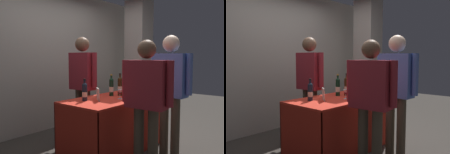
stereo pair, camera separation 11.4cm
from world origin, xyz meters
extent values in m
plane|color=#38332D|center=(0.00, 0.00, 0.00)|extent=(12.00, 12.00, 0.00)
cube|color=#9E998E|center=(0.00, 1.62, 1.32)|extent=(6.93, 0.12, 2.63)
cube|color=gray|center=(1.82, 0.74, 1.57)|extent=(0.45, 0.45, 3.15)
cube|color=red|center=(0.00, 0.00, 0.75)|extent=(1.42, 0.79, 0.02)
cube|color=#A32519|center=(0.00, -0.39, 0.37)|extent=(1.42, 0.01, 0.74)
cube|color=#A32519|center=(0.00, 0.39, 0.37)|extent=(1.42, 0.01, 0.74)
cube|color=#A32519|center=(-0.71, 0.00, 0.37)|extent=(0.01, 0.79, 0.74)
cube|color=#A32519|center=(0.71, 0.00, 0.37)|extent=(0.01, 0.79, 0.74)
cylinder|color=black|center=(0.14, 0.13, 0.88)|extent=(0.07, 0.07, 0.23)
sphere|color=black|center=(0.14, 0.13, 1.00)|extent=(0.06, 0.06, 0.06)
cylinder|color=black|center=(0.14, 0.13, 1.04)|extent=(0.03, 0.03, 0.07)
cylinder|color=#B7932D|center=(0.14, 0.13, 1.08)|extent=(0.03, 0.03, 0.02)
cylinder|color=beige|center=(0.14, 0.13, 0.86)|extent=(0.07, 0.07, 0.07)
cylinder|color=#38230F|center=(0.25, 0.05, 0.89)|extent=(0.07, 0.07, 0.24)
sphere|color=#38230F|center=(0.25, 0.05, 1.01)|extent=(0.07, 0.07, 0.07)
cylinder|color=#38230F|center=(0.25, 0.05, 1.05)|extent=(0.03, 0.03, 0.08)
cylinder|color=black|center=(0.25, 0.05, 1.09)|extent=(0.03, 0.03, 0.02)
cylinder|color=beige|center=(0.25, 0.05, 0.87)|extent=(0.07, 0.07, 0.08)
cylinder|color=black|center=(0.32, -0.06, 0.87)|extent=(0.07, 0.07, 0.22)
sphere|color=black|center=(0.32, -0.06, 0.98)|extent=(0.06, 0.06, 0.06)
cylinder|color=black|center=(0.32, -0.06, 1.02)|extent=(0.02, 0.02, 0.08)
cylinder|color=maroon|center=(0.32, -0.06, 1.07)|extent=(0.03, 0.03, 0.02)
cylinder|color=beige|center=(0.32, -0.06, 0.86)|extent=(0.07, 0.07, 0.07)
cylinder|color=#192333|center=(-0.40, 0.15, 0.87)|extent=(0.07, 0.07, 0.21)
sphere|color=#192333|center=(-0.40, 0.15, 0.97)|extent=(0.07, 0.07, 0.07)
cylinder|color=#192333|center=(-0.40, 0.15, 1.01)|extent=(0.03, 0.03, 0.07)
cylinder|color=black|center=(-0.40, 0.15, 1.05)|extent=(0.03, 0.03, 0.02)
cylinder|color=beige|center=(-0.40, 0.15, 0.85)|extent=(0.07, 0.07, 0.07)
cylinder|color=black|center=(0.59, -0.19, 0.88)|extent=(0.08, 0.08, 0.23)
sphere|color=black|center=(0.59, -0.19, 0.99)|extent=(0.08, 0.08, 0.08)
cylinder|color=black|center=(0.59, -0.19, 1.03)|extent=(0.03, 0.03, 0.08)
cylinder|color=maroon|center=(0.59, -0.19, 1.08)|extent=(0.04, 0.04, 0.02)
cylinder|color=beige|center=(0.59, -0.19, 0.86)|extent=(0.08, 0.08, 0.07)
cylinder|color=silver|center=(0.02, -0.13, 0.77)|extent=(0.07, 0.07, 0.00)
cylinder|color=silver|center=(0.02, -0.13, 0.80)|extent=(0.01, 0.01, 0.06)
cone|color=silver|center=(0.02, -0.13, 0.86)|extent=(0.07, 0.07, 0.06)
cylinder|color=#590C19|center=(0.02, -0.13, 0.85)|extent=(0.04, 0.04, 0.02)
cube|color=silver|center=(-0.28, 0.01, 0.85)|extent=(0.11, 0.14, 0.17)
cylinder|color=#4C4233|center=(0.04, 0.72, 0.41)|extent=(0.12, 0.12, 0.83)
cylinder|color=#4C4233|center=(0.04, 0.56, 0.41)|extent=(0.12, 0.12, 0.83)
cube|color=maroon|center=(0.04, 0.64, 1.12)|extent=(0.23, 0.42, 0.59)
sphere|color=brown|center=(0.04, 0.64, 1.55)|extent=(0.23, 0.23, 0.23)
cylinder|color=maroon|center=(0.03, 0.90, 1.15)|extent=(0.08, 0.08, 0.54)
cylinder|color=maroon|center=(0.05, 0.39, 1.15)|extent=(0.08, 0.08, 0.54)
cylinder|color=#4C4233|center=(-0.26, -0.82, 0.38)|extent=(0.12, 0.12, 0.77)
cylinder|color=#4C4233|center=(-0.28, -0.64, 0.38)|extent=(0.12, 0.12, 0.77)
cube|color=maroon|center=(-0.27, -0.73, 1.04)|extent=(0.25, 0.48, 0.54)
sphere|color=brown|center=(-0.27, -0.73, 1.44)|extent=(0.21, 0.21, 0.21)
cylinder|color=maroon|center=(-0.25, -1.01, 1.06)|extent=(0.08, 0.08, 0.50)
cylinder|color=maroon|center=(-0.29, -0.45, 1.06)|extent=(0.08, 0.08, 0.50)
cylinder|color=#4C4233|center=(0.37, -0.80, 0.41)|extent=(0.12, 0.12, 0.82)
cylinder|color=#4C4233|center=(0.37, -0.63, 0.41)|extent=(0.12, 0.12, 0.82)
cube|color=#4C6BB7|center=(0.37, -0.71, 1.11)|extent=(0.23, 0.44, 0.58)
sphere|color=beige|center=(0.37, -0.71, 1.52)|extent=(0.22, 0.22, 0.22)
cylinder|color=#4C6BB7|center=(0.36, -0.97, 1.13)|extent=(0.08, 0.08, 0.53)
cylinder|color=#4C6BB7|center=(0.38, -0.45, 1.13)|extent=(0.08, 0.08, 0.53)
camera|label=1|loc=(-2.57, -2.12, 1.35)|focal=38.04mm
camera|label=2|loc=(-2.50, -2.21, 1.35)|focal=38.04mm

